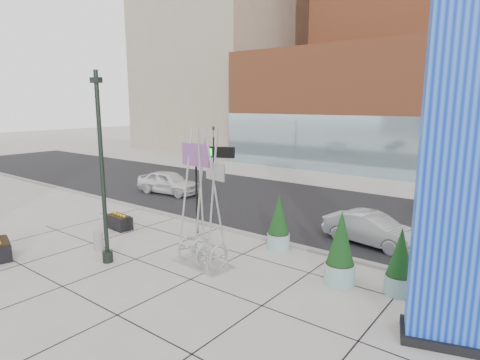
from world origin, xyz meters
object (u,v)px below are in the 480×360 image
Objects in this scene: lamp_post at (103,187)px; overhead_street_sign at (207,160)px; car_white_west at (169,182)px; concrete_bollard at (98,241)px; blue_pylon at (474,179)px; public_art_sculpture at (203,230)px; car_silver_mid at (371,229)px.

lamp_post reaches higher than overhead_street_sign.
overhead_street_sign reaches higher than car_white_west.
lamp_post is 2.98m from concrete_bollard.
blue_pylon is 1.70× the size of public_art_sculpture.
lamp_post reaches higher than concrete_bollard.
car_silver_mid is (4.23, 6.03, -0.68)m from public_art_sculpture.
car_white_west is at bearing 149.50° from public_art_sculpture.
concrete_bollard is 0.17× the size of car_white_west.
blue_pylon is at bearing 7.48° from public_art_sculpture.
blue_pylon reaches higher than public_art_sculpture.
lamp_post reaches higher than car_white_west.
lamp_post is 9.32× the size of concrete_bollard.
lamp_post is 1.38× the size of public_art_sculpture.
car_silver_mid is at bearing 40.71° from concrete_bollard.
public_art_sculpture reaches higher than overhead_street_sign.
overhead_street_sign reaches higher than concrete_bollard.
public_art_sculpture is at bearing 18.35° from concrete_bollard.
car_silver_mid is (14.32, -1.46, -0.08)m from car_white_west.
overhead_street_sign is (-10.59, 2.36, -0.74)m from blue_pylon.
blue_pylon is at bearing 7.45° from concrete_bollard.
blue_pylon is 20.31m from car_white_west.
car_white_west reaches higher than car_silver_mid.
overhead_street_sign is at bearing 58.70° from concrete_bollard.
concrete_bollard is at bearing 159.27° from lamp_post.
public_art_sculpture is 1.25× the size of car_silver_mid.
overhead_street_sign is at bearing -128.59° from car_white_west.
public_art_sculpture is (3.09, 2.05, -1.57)m from lamp_post.
blue_pylon is 13.74m from concrete_bollard.
concrete_bollard is at bearing 139.57° from car_silver_mid.
concrete_bollard is 11.56m from car_silver_mid.
lamp_post is at bearing 146.67° from car_silver_mid.
lamp_post is at bearing -150.80° from car_white_west.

